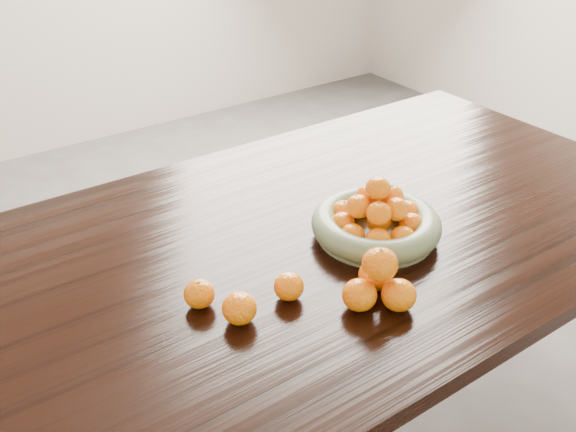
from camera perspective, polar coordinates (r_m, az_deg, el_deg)
dining_table at (r=1.47m, az=0.20°, el=-5.11°), size 2.00×1.00×0.75m
fruit_bowl at (r=1.43m, az=7.86°, el=-0.52°), size 0.29×0.29×0.15m
orange_pyramid at (r=1.23m, az=8.03°, el=-5.82°), size 0.13×0.14×0.12m
loose_orange_0 at (r=1.23m, az=-7.88°, el=-6.89°), size 0.06×0.06×0.06m
loose_orange_1 at (r=1.19m, az=-4.34°, el=-8.20°), size 0.06×0.06×0.06m
loose_orange_2 at (r=1.24m, az=0.08°, el=-6.30°), size 0.06×0.06×0.05m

